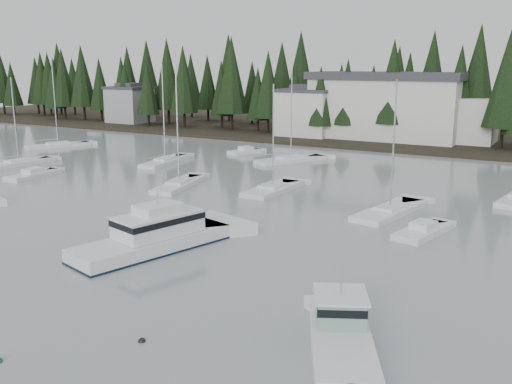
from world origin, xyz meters
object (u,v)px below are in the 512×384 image
(sailboat_0, at_px, (58,146))
(runabout_3, at_px, (246,152))
(runabout_1, at_px, (423,233))
(house_far_west, at_px, (130,104))
(runabout_0, at_px, (33,176))
(sailboat_4, at_px, (390,213))
(sailboat_1, at_px, (165,163))
(sailboat_10, at_px, (179,186))
(sailboat_8, at_px, (19,165))
(sailboat_5, at_px, (273,191))
(harbor_inn, at_px, (398,107))
(house_west, at_px, (306,111))
(cabin_cruiser_center, at_px, (154,239))
(sailboat_2, at_px, (291,161))
(lobster_boat_teal, at_px, (341,339))

(sailboat_0, xyz_separation_m, runabout_3, (28.84, 9.04, 0.05))
(runabout_1, bearing_deg, house_far_west, 68.91)
(sailboat_0, bearing_deg, runabout_0, -113.81)
(sailboat_4, distance_m, runabout_1, 6.38)
(sailboat_1, xyz_separation_m, sailboat_10, (10.51, -10.83, 0.02))
(sailboat_4, height_order, sailboat_8, sailboat_4)
(sailboat_10, distance_m, runabout_1, 27.22)
(sailboat_5, xyz_separation_m, sailboat_10, (-9.73, -2.99, 0.03))
(runabout_0, bearing_deg, sailboat_4, -88.45)
(house_far_west, relative_size, sailboat_8, 0.73)
(house_far_west, relative_size, sailboat_0, 0.62)
(harbor_inn, xyz_separation_m, sailboat_8, (-36.00, -45.97, -5.71))
(house_west, height_order, runabout_3, house_west)
(sailboat_8, bearing_deg, sailboat_4, -84.44)
(house_west, xyz_separation_m, sailboat_8, (-20.96, -42.63, -4.59))
(cabin_cruiser_center, relative_size, sailboat_5, 1.08)
(sailboat_1, xyz_separation_m, sailboat_2, (13.81, 9.30, -0.01))
(house_far_west, distance_m, sailboat_1, 50.08)
(house_west, height_order, house_far_west, house_west)
(house_far_west, xyz_separation_m, sailboat_4, (69.76, -44.46, -4.35))
(sailboat_2, distance_m, runabout_1, 34.08)
(house_far_west, height_order, runabout_3, house_far_west)
(house_far_west, distance_m, sailboat_5, 70.64)
(lobster_boat_teal, bearing_deg, sailboat_5, 7.47)
(sailboat_1, relative_size, sailboat_10, 0.90)
(sailboat_0, bearing_deg, lobster_boat_teal, -97.71)
(sailboat_4, bearing_deg, sailboat_0, 86.26)
(sailboat_1, xyz_separation_m, runabout_0, (-7.44, -14.91, 0.06))
(sailboat_0, relative_size, sailboat_5, 1.20)
(sailboat_4, relative_size, sailboat_5, 1.06)
(sailboat_5, bearing_deg, cabin_cruiser_center, -173.94)
(sailboat_1, bearing_deg, house_west, -19.53)
(harbor_inn, height_order, sailboat_4, sailboat_4)
(house_far_west, height_order, harbor_inn, harbor_inn)
(house_far_west, bearing_deg, sailboat_4, -32.51)
(cabin_cruiser_center, xyz_separation_m, sailboat_0, (-45.63, 31.74, -0.68))
(sailboat_10, xyz_separation_m, runabout_0, (-17.95, -4.08, 0.04))
(sailboat_2, relative_size, runabout_1, 1.97)
(house_west, height_order, sailboat_0, sailboat_0)
(sailboat_10, xyz_separation_m, runabout_3, (-5.56, 23.18, 0.04))
(sailboat_10, bearing_deg, runabout_0, 90.15)
(sailboat_0, relative_size, sailboat_10, 0.93)
(sailboat_2, bearing_deg, sailboat_0, 127.18)
(sailboat_0, xyz_separation_m, sailboat_2, (37.71, 5.99, -0.02))
(cabin_cruiser_center, xyz_separation_m, runabout_0, (-29.17, 13.51, -0.63))
(harbor_inn, bearing_deg, sailboat_5, -90.42)
(house_far_west, bearing_deg, sailboat_10, -43.67)
(lobster_boat_teal, distance_m, sailboat_0, 73.48)
(sailboat_2, xyz_separation_m, sailboat_4, (19.47, -19.74, -0.00))
(sailboat_4, bearing_deg, sailboat_1, 82.38)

